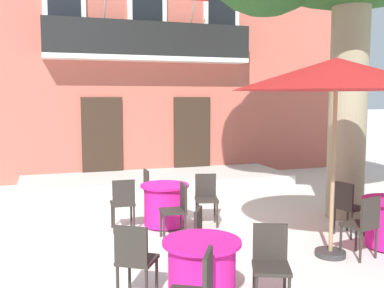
% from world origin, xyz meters
% --- Properties ---
extents(ground_plane, '(120.00, 120.00, 0.00)m').
position_xyz_m(ground_plane, '(0.00, 0.00, 0.00)').
color(ground_plane, silver).
extents(building_facade, '(13.00, 5.09, 7.50)m').
position_xyz_m(building_facade, '(0.32, 6.99, 3.75)').
color(building_facade, '#BC5B4C').
rests_on(building_facade, ground).
extents(entrance_step_platform, '(6.91, 2.23, 0.25)m').
position_xyz_m(entrance_step_platform, '(0.32, 3.88, 0.12)').
color(entrance_step_platform, silver).
rests_on(entrance_step_platform, ground).
extents(cafe_table_near_tree, '(0.86, 0.86, 0.76)m').
position_xyz_m(cafe_table_near_tree, '(-0.46, 0.20, 0.39)').
color(cafe_table_near_tree, '#DB1984').
rests_on(cafe_table_near_tree, ground).
extents(cafe_chair_near_tree_0, '(0.41, 0.41, 0.91)m').
position_xyz_m(cafe_chair_near_tree_0, '(-1.21, 0.15, 0.53)').
color(cafe_chair_near_tree_0, '#2D2823').
rests_on(cafe_chair_near_tree_0, ground).
extents(cafe_chair_near_tree_1, '(0.43, 0.43, 0.91)m').
position_xyz_m(cafe_chair_near_tree_1, '(-0.44, -0.56, 0.53)').
color(cafe_chair_near_tree_1, '#2D2823').
rests_on(cafe_chair_near_tree_1, ground).
extents(cafe_chair_near_tree_2, '(0.48, 0.48, 0.91)m').
position_xyz_m(cafe_chair_near_tree_2, '(0.29, 0.09, 0.53)').
color(cafe_chair_near_tree_2, '#2D2823').
rests_on(cafe_chair_near_tree_2, ground).
extents(cafe_chair_near_tree_3, '(0.41, 0.41, 0.91)m').
position_xyz_m(cafe_chair_near_tree_3, '(-0.52, 0.95, 0.53)').
color(cafe_chair_near_tree_3, '#2D2823').
rests_on(cafe_chair_near_tree_3, ground).
extents(cafe_table_middle, '(0.86, 0.86, 0.76)m').
position_xyz_m(cafe_table_middle, '(-0.85, -2.91, 0.39)').
color(cafe_table_middle, '#DB1984').
rests_on(cafe_table_middle, ground).
extents(cafe_chair_middle_0, '(0.54, 0.54, 0.91)m').
position_xyz_m(cafe_chair_middle_0, '(-0.55, -2.22, 0.53)').
color(cafe_chair_middle_0, '#2D2823').
rests_on(cafe_chair_middle_0, ground).
extents(cafe_chair_middle_1, '(0.55, 0.55, 0.91)m').
position_xyz_m(cafe_chair_middle_1, '(-1.53, -2.57, 0.53)').
color(cafe_chair_middle_1, '#2D2823').
rests_on(cafe_chair_middle_1, ground).
extents(cafe_chair_middle_3, '(0.52, 0.52, 0.91)m').
position_xyz_m(cafe_chair_middle_3, '(-0.13, -3.13, 0.53)').
color(cafe_chair_middle_3, '#2D2823').
rests_on(cafe_chair_middle_3, ground).
extents(cafe_chair_front_1, '(0.49, 0.49, 0.91)m').
position_xyz_m(cafe_chair_front_1, '(2.28, -1.28, 0.53)').
color(cafe_chair_front_1, '#2D2823').
rests_on(cafe_chair_front_1, ground).
extents(cafe_chair_front_2, '(0.48, 0.48, 0.91)m').
position_xyz_m(cafe_chair_front_2, '(1.83, -2.23, 0.53)').
color(cafe_chair_front_2, '#2D2823').
rests_on(cafe_chair_front_2, ground).
extents(cafe_umbrella, '(2.90, 2.90, 2.85)m').
position_xyz_m(cafe_umbrella, '(1.45, -2.00, 2.61)').
color(cafe_umbrella, '#997A56').
rests_on(cafe_umbrella, ground).
extents(pedestrian_near_entrance, '(0.53, 0.27, 1.66)m').
position_xyz_m(pedestrian_near_entrance, '(4.30, 1.11, 0.94)').
color(pedestrian_near_entrance, '#232328').
rests_on(pedestrian_near_entrance, ground).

